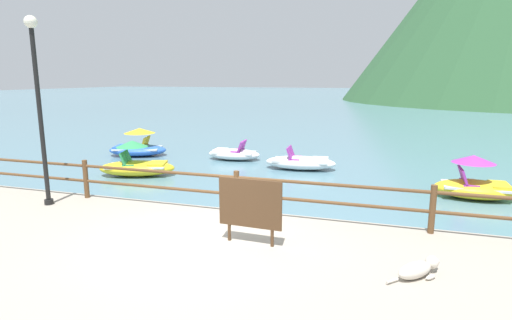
{
  "coord_description": "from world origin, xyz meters",
  "views": [
    {
      "loc": [
        3.04,
        -6.62,
        3.32
      ],
      "look_at": [
        -0.65,
        5.0,
        0.9
      ],
      "focal_mm": 28.98,
      "sensor_mm": 36.0,
      "label": 1
    }
  ],
  "objects_px": {
    "pedal_boat_4": "(475,184)",
    "pedal_boat_0": "(137,165)",
    "lamp_post": "(38,95)",
    "pedal_boat_1": "(138,147)",
    "pedal_boat_3": "(234,154)",
    "dog_resting": "(418,269)",
    "sign_board": "(250,204)",
    "pedal_boat_2": "(301,162)"
  },
  "relations": [
    {
      "from": "sign_board",
      "to": "pedal_boat_2",
      "type": "height_order",
      "value": "sign_board"
    },
    {
      "from": "pedal_boat_1",
      "to": "pedal_boat_4",
      "type": "distance_m",
      "value": 13.04
    },
    {
      "from": "lamp_post",
      "to": "pedal_boat_0",
      "type": "relative_size",
      "value": 1.52
    },
    {
      "from": "lamp_post",
      "to": "dog_resting",
      "type": "bearing_deg",
      "value": -8.73
    },
    {
      "from": "sign_board",
      "to": "pedal_boat_0",
      "type": "distance_m",
      "value": 8.05
    },
    {
      "from": "sign_board",
      "to": "pedal_boat_3",
      "type": "bearing_deg",
      "value": 112.38
    },
    {
      "from": "pedal_boat_1",
      "to": "pedal_boat_0",
      "type": "bearing_deg",
      "value": -57.12
    },
    {
      "from": "sign_board",
      "to": "pedal_boat_1",
      "type": "relative_size",
      "value": 0.43
    },
    {
      "from": "pedal_boat_0",
      "to": "pedal_boat_2",
      "type": "xyz_separation_m",
      "value": [
        5.19,
        2.74,
        -0.12
      ]
    },
    {
      "from": "lamp_post",
      "to": "dog_resting",
      "type": "height_order",
      "value": "lamp_post"
    },
    {
      "from": "pedal_boat_4",
      "to": "lamp_post",
      "type": "bearing_deg",
      "value": -152.84
    },
    {
      "from": "pedal_boat_4",
      "to": "sign_board",
      "type": "bearing_deg",
      "value": -128.45
    },
    {
      "from": "lamp_post",
      "to": "pedal_boat_1",
      "type": "height_order",
      "value": "lamp_post"
    },
    {
      "from": "pedal_boat_1",
      "to": "pedal_boat_2",
      "type": "xyz_separation_m",
      "value": [
        7.32,
        -0.55,
        -0.14
      ]
    },
    {
      "from": "sign_board",
      "to": "pedal_boat_0",
      "type": "bearing_deg",
      "value": 137.66
    },
    {
      "from": "pedal_boat_0",
      "to": "pedal_boat_1",
      "type": "xyz_separation_m",
      "value": [
        -2.13,
        3.29,
        0.01
      ]
    },
    {
      "from": "lamp_post",
      "to": "pedal_boat_3",
      "type": "bearing_deg",
      "value": 79.67
    },
    {
      "from": "pedal_boat_2",
      "to": "pedal_boat_3",
      "type": "height_order",
      "value": "pedal_boat_2"
    },
    {
      "from": "lamp_post",
      "to": "pedal_boat_2",
      "type": "height_order",
      "value": "lamp_post"
    },
    {
      "from": "pedal_boat_0",
      "to": "pedal_boat_3",
      "type": "bearing_deg",
      "value": 59.65
    },
    {
      "from": "pedal_boat_2",
      "to": "pedal_boat_4",
      "type": "distance_m",
      "value": 5.86
    },
    {
      "from": "pedal_boat_0",
      "to": "pedal_boat_3",
      "type": "xyz_separation_m",
      "value": [
        2.17,
        3.71,
        -0.14
      ]
    },
    {
      "from": "sign_board",
      "to": "pedal_boat_4",
      "type": "xyz_separation_m",
      "value": [
        4.68,
        5.9,
        -0.72
      ]
    },
    {
      "from": "pedal_boat_1",
      "to": "lamp_post",
      "type": "bearing_deg",
      "value": -70.58
    },
    {
      "from": "dog_resting",
      "to": "pedal_boat_1",
      "type": "relative_size",
      "value": 0.29
    },
    {
      "from": "pedal_boat_1",
      "to": "pedal_boat_3",
      "type": "bearing_deg",
      "value": 5.55
    },
    {
      "from": "lamp_post",
      "to": "pedal_boat_1",
      "type": "xyz_separation_m",
      "value": [
        -2.79,
        7.9,
        -2.56
      ]
    },
    {
      "from": "sign_board",
      "to": "dog_resting",
      "type": "distance_m",
      "value": 2.89
    },
    {
      "from": "pedal_boat_0",
      "to": "pedal_boat_2",
      "type": "bearing_deg",
      "value": 27.84
    },
    {
      "from": "pedal_boat_0",
      "to": "pedal_boat_4",
      "type": "distance_m",
      "value": 10.62
    },
    {
      "from": "lamp_post",
      "to": "pedal_boat_4",
      "type": "height_order",
      "value": "lamp_post"
    },
    {
      "from": "lamp_post",
      "to": "dog_resting",
      "type": "relative_size",
      "value": 5.27
    },
    {
      "from": "pedal_boat_2",
      "to": "pedal_boat_4",
      "type": "height_order",
      "value": "pedal_boat_4"
    },
    {
      "from": "dog_resting",
      "to": "pedal_boat_4",
      "type": "height_order",
      "value": "pedal_boat_4"
    },
    {
      "from": "pedal_boat_4",
      "to": "pedal_boat_0",
      "type": "bearing_deg",
      "value": -177.32
    },
    {
      "from": "dog_resting",
      "to": "pedal_boat_0",
      "type": "relative_size",
      "value": 0.29
    },
    {
      "from": "pedal_boat_3",
      "to": "pedal_boat_1",
      "type": "bearing_deg",
      "value": -174.45
    },
    {
      "from": "dog_resting",
      "to": "pedal_boat_1",
      "type": "xyz_separation_m",
      "value": [
        -10.85,
        9.14,
        -0.12
      ]
    },
    {
      "from": "lamp_post",
      "to": "pedal_boat_3",
      "type": "relative_size",
      "value": 1.89
    },
    {
      "from": "dog_resting",
      "to": "pedal_boat_3",
      "type": "xyz_separation_m",
      "value": [
        -6.54,
        9.56,
        -0.28
      ]
    },
    {
      "from": "sign_board",
      "to": "dog_resting",
      "type": "relative_size",
      "value": 1.47
    },
    {
      "from": "pedal_boat_0",
      "to": "pedal_boat_1",
      "type": "relative_size",
      "value": 1.02
    }
  ]
}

